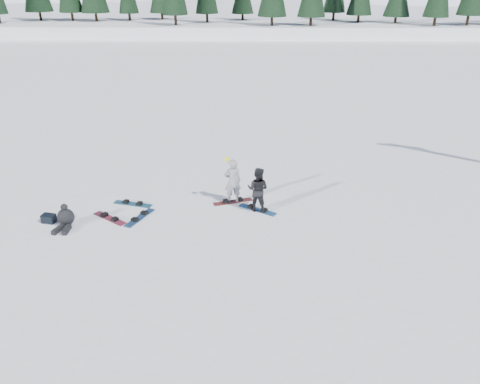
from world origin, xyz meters
name	(u,v)px	position (x,y,z in m)	size (l,w,h in m)	color
ground	(227,224)	(0.00, 0.00, 0.00)	(420.00, 420.00, 0.00)	white
alpine_backdrop	(218,30)	(-11.72, 189.17, -13.98)	(412.50, 227.00, 53.20)	white
snowboarder_woman	(233,181)	(0.16, 1.69, 0.88)	(0.71, 0.54, 1.88)	#949498
snowboarder_man	(258,189)	(1.09, 1.05, 0.84)	(0.81, 0.63, 1.67)	black
seated_rider	(65,218)	(-5.50, -0.24, 0.32)	(0.65, 1.01, 0.82)	black
gear_bag	(49,218)	(-6.20, 0.01, 0.15)	(0.45, 0.30, 0.30)	black
snowboard_woman	(233,202)	(0.17, 1.69, 0.01)	(1.50, 0.28, 0.03)	maroon
snowboard_man	(257,210)	(1.09, 1.05, 0.01)	(1.50, 0.28, 0.03)	#1D5A9F
snowboard_loose_c	(133,204)	(-3.60, 1.44, 0.01)	(1.50, 0.28, 0.03)	#19688A
snowboard_loose_a	(140,218)	(-3.11, 0.36, 0.01)	(1.50, 0.28, 0.03)	navy
snowboard_loose_b	(110,218)	(-4.16, 0.30, 0.01)	(1.50, 0.28, 0.03)	maroon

